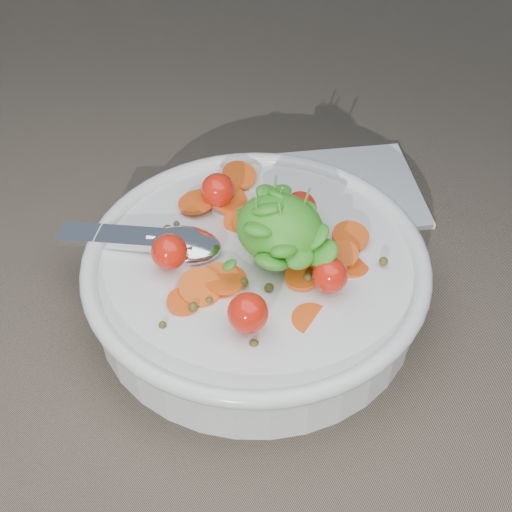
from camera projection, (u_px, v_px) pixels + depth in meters
The scene contains 3 objects.
ground at pixel (271, 318), 0.60m from camera, with size 6.00×6.00×0.00m, color #6B5E4C.
bowl at pixel (256, 276), 0.59m from camera, with size 0.31×0.28×0.12m.
napkin at pixel (342, 190), 0.72m from camera, with size 0.15×0.13×0.01m, color white.
Camera 1 is at (0.18, -0.35, 0.46)m, focal length 50.00 mm.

